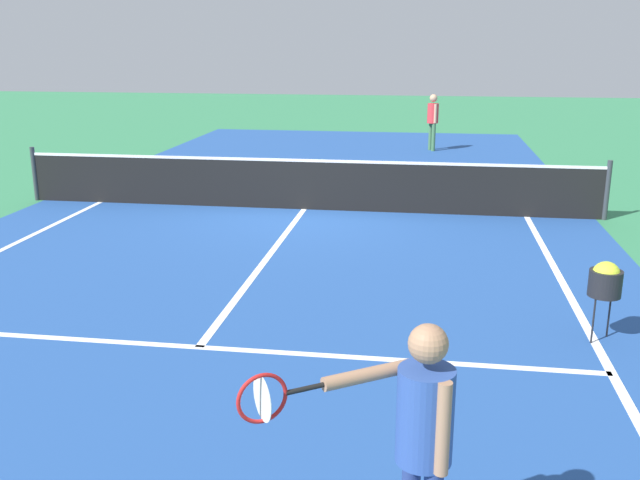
# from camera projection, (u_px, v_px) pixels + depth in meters

# --- Properties ---
(ground_plane) EXTENTS (60.00, 60.00, 0.00)m
(ground_plane) POSITION_uv_depth(u_px,v_px,m) (304.00, 209.00, 13.48)
(ground_plane) COLOR #337F51
(court_surface_inbounds) EXTENTS (10.62, 24.40, 0.00)m
(court_surface_inbounds) POSITION_uv_depth(u_px,v_px,m) (304.00, 209.00, 13.48)
(court_surface_inbounds) COLOR #234C93
(court_surface_inbounds) RESTS_ON ground_plane
(line_sideline_right) EXTENTS (0.10, 11.89, 0.01)m
(line_sideline_right) POSITION_uv_depth(u_px,v_px,m) (601.00, 354.00, 7.23)
(line_sideline_right) COLOR white
(line_sideline_right) RESTS_ON ground_plane
(line_service_near) EXTENTS (8.22, 0.10, 0.01)m
(line_service_near) POSITION_uv_depth(u_px,v_px,m) (199.00, 347.00, 7.39)
(line_service_near) COLOR white
(line_service_near) RESTS_ON ground_plane
(line_center_service) EXTENTS (0.10, 6.40, 0.01)m
(line_center_service) POSITION_uv_depth(u_px,v_px,m) (267.00, 258.00, 10.44)
(line_center_service) COLOR white
(line_center_service) RESTS_ON ground_plane
(net) EXTENTS (10.99, 0.09, 1.07)m
(net) POSITION_uv_depth(u_px,v_px,m) (304.00, 184.00, 13.35)
(net) COLOR #33383D
(net) RESTS_ON ground_plane
(player_near) EXTENTS (1.12, 0.64, 1.62)m
(player_near) POSITION_uv_depth(u_px,v_px,m) (420.00, 428.00, 3.94)
(player_near) COLOR navy
(player_near) RESTS_ON ground_plane
(player_far) EXTENTS (0.32, 0.39, 1.62)m
(player_far) POSITION_uv_depth(u_px,v_px,m) (433.00, 116.00, 20.51)
(player_far) COLOR #3F7247
(player_far) RESTS_ON ground_plane
(ball_hopper) EXTENTS (0.34, 0.34, 0.87)m
(ball_hopper) POSITION_uv_depth(u_px,v_px,m) (606.00, 280.00, 7.40)
(ball_hopper) COLOR black
(ball_hopper) RESTS_ON ground_plane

